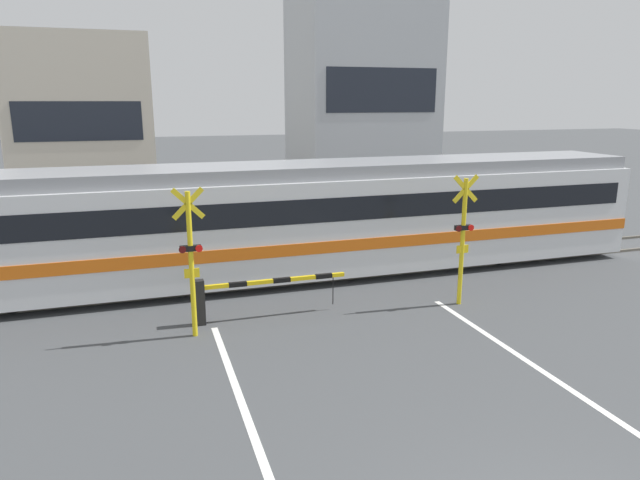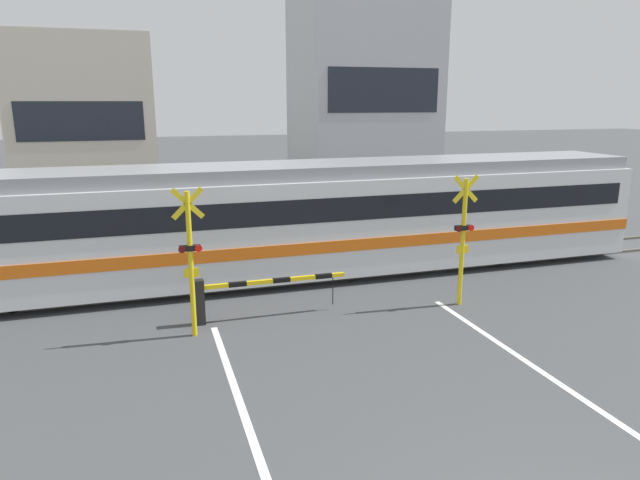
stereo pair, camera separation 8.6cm
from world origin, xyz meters
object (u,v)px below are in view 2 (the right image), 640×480
object	(u,v)px
commuter_train	(279,218)
pedestrian	(269,202)
crossing_barrier_near	(239,291)
crossing_signal_left	(190,256)
crossing_barrier_far	(338,229)
crossing_signal_right	(463,234)

from	to	relation	value
commuter_train	pedestrian	distance (m)	6.69
commuter_train	pedestrian	size ratio (longest dim) A/B	12.27
crossing_barrier_near	crossing_signal_left	bearing A→B (deg)	-151.03
crossing_barrier_far	crossing_signal_right	world-z (taller)	crossing_signal_right
crossing_barrier_near	pedestrian	distance (m)	9.82
crossing_signal_left	crossing_signal_right	world-z (taller)	same
crossing_barrier_near	crossing_barrier_far	size ratio (longest dim) A/B	1.00
crossing_signal_right	crossing_barrier_near	bearing A→B (deg)	173.64
commuter_train	crossing_barrier_near	bearing A→B (deg)	-120.13
commuter_train	crossing_signal_right	distance (m)	5.12
commuter_train	crossing_signal_left	bearing A→B (deg)	-128.47
commuter_train	crossing_barrier_far	world-z (taller)	commuter_train
commuter_train	crossing_barrier_far	size ratio (longest dim) A/B	6.19
crossing_barrier_far	crossing_signal_left	size ratio (longest dim) A/B	1.09
crossing_barrier_near	crossing_signal_left	xyz separation A→B (m)	(-1.09, -0.60, 1.10)
commuter_train	crossing_barrier_far	distance (m)	3.91
crossing_signal_left	pedestrian	distance (m)	10.77
crossing_barrier_far	crossing_signal_right	xyz separation A→B (m)	(1.09, -6.11, 1.10)
crossing_barrier_near	pedestrian	xyz separation A→B (m)	(2.81, 9.41, 0.34)
crossing_barrier_near	pedestrian	size ratio (longest dim) A/B	1.98
commuter_train	crossing_signal_right	bearing A→B (deg)	-42.55
crossing_barrier_near	crossing_signal_left	distance (m)	1.66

